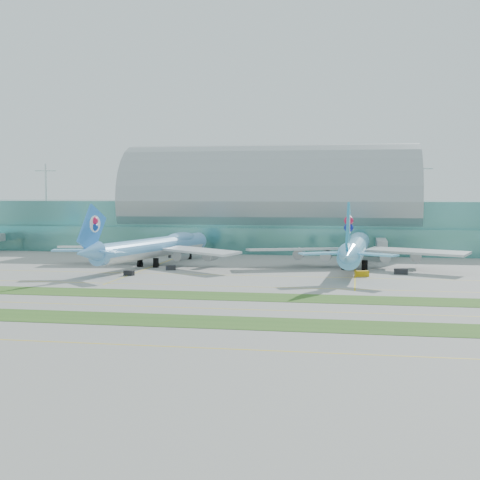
# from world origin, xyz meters

# --- Properties ---
(ground) EXTENTS (700.00, 700.00, 0.00)m
(ground) POSITION_xyz_m (0.00, 0.00, 0.00)
(ground) COLOR gray
(ground) RESTS_ON ground
(terminal) EXTENTS (340.00, 69.10, 36.00)m
(terminal) POSITION_xyz_m (0.01, 128.79, 14.23)
(terminal) COLOR #3D7A75
(terminal) RESTS_ON ground
(grass_strip_near) EXTENTS (420.00, 12.00, 0.08)m
(grass_strip_near) POSITION_xyz_m (0.00, -28.00, 0.04)
(grass_strip_near) COLOR #2D591E
(grass_strip_near) RESTS_ON ground
(grass_strip_far) EXTENTS (420.00, 12.00, 0.08)m
(grass_strip_far) POSITION_xyz_m (0.00, 2.00, 0.04)
(grass_strip_far) COLOR #2D591E
(grass_strip_far) RESTS_ON ground
(taxiline_a) EXTENTS (420.00, 0.35, 0.01)m
(taxiline_a) POSITION_xyz_m (0.00, -48.00, 0.01)
(taxiline_a) COLOR yellow
(taxiline_a) RESTS_ON ground
(taxiline_b) EXTENTS (420.00, 0.35, 0.01)m
(taxiline_b) POSITION_xyz_m (0.00, -14.00, 0.01)
(taxiline_b) COLOR yellow
(taxiline_b) RESTS_ON ground
(taxiline_c) EXTENTS (420.00, 0.35, 0.01)m
(taxiline_c) POSITION_xyz_m (0.00, 18.00, 0.01)
(taxiline_c) COLOR yellow
(taxiline_c) RESTS_ON ground
(taxiline_d) EXTENTS (420.00, 0.35, 0.01)m
(taxiline_d) POSITION_xyz_m (0.00, 40.00, 0.01)
(taxiline_d) COLOR yellow
(taxiline_d) RESTS_ON ground
(airliner_b) EXTENTS (63.60, 73.45, 20.51)m
(airliner_b) POSITION_xyz_m (-28.67, 59.85, 6.33)
(airliner_b) COLOR #6CB2EF
(airliner_b) RESTS_ON ground
(airliner_c) EXTENTS (67.71, 76.96, 21.18)m
(airliner_c) POSITION_xyz_m (34.99, 63.23, 6.53)
(airliner_c) COLOR #70C6F7
(airliner_c) RESTS_ON ground
(gse_c) EXTENTS (3.13, 2.23, 1.44)m
(gse_c) POSITION_xyz_m (-28.47, 34.21, 0.72)
(gse_c) COLOR black
(gse_c) RESTS_ON ground
(gse_d) EXTENTS (3.36, 2.55, 1.47)m
(gse_d) POSITION_xyz_m (-20.39, 49.17, 0.74)
(gse_d) COLOR black
(gse_d) RESTS_ON ground
(gse_e) EXTENTS (4.12, 2.52, 1.65)m
(gse_e) POSITION_xyz_m (36.81, 43.24, 0.82)
(gse_e) COLOR #D09E0C
(gse_e) RESTS_ON ground
(gse_f) EXTENTS (4.07, 2.25, 1.66)m
(gse_f) POSITION_xyz_m (48.02, 50.60, 0.83)
(gse_f) COLOR black
(gse_f) RESTS_ON ground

